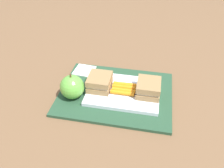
{
  "coord_description": "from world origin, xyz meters",
  "views": [
    {
      "loc": [
        -0.1,
        0.58,
        0.51
      ],
      "look_at": [
        0.01,
        0.0,
        0.04
      ],
      "focal_mm": 38.15,
      "sensor_mm": 36.0,
      "label": 1
    }
  ],
  "objects_px": {
    "sandwich_half_right": "(100,82)",
    "apple": "(72,87)",
    "sandwich_half_left": "(148,88)",
    "food_tray": "(123,92)",
    "paper_napkin": "(84,70)",
    "carrot_sticks_bundle": "(124,89)"
  },
  "relations": [
    {
      "from": "food_tray",
      "to": "carrot_sticks_bundle",
      "type": "height_order",
      "value": "carrot_sticks_bundle"
    },
    {
      "from": "sandwich_half_left",
      "to": "apple",
      "type": "xyz_separation_m",
      "value": [
        0.23,
        0.05,
        0.0
      ]
    },
    {
      "from": "food_tray",
      "to": "sandwich_half_left",
      "type": "relative_size",
      "value": 2.88
    },
    {
      "from": "sandwich_half_right",
      "to": "carrot_sticks_bundle",
      "type": "relative_size",
      "value": 1.03
    },
    {
      "from": "sandwich_half_right",
      "to": "apple",
      "type": "xyz_separation_m",
      "value": [
        0.08,
        0.05,
        0.0
      ]
    },
    {
      "from": "paper_napkin",
      "to": "sandwich_half_left",
      "type": "bearing_deg",
      "value": 157.64
    },
    {
      "from": "food_tray",
      "to": "carrot_sticks_bundle",
      "type": "bearing_deg",
      "value": -178.81
    },
    {
      "from": "food_tray",
      "to": "sandwich_half_right",
      "type": "relative_size",
      "value": 2.88
    },
    {
      "from": "apple",
      "to": "paper_napkin",
      "type": "height_order",
      "value": "apple"
    },
    {
      "from": "food_tray",
      "to": "carrot_sticks_bundle",
      "type": "relative_size",
      "value": 2.97
    },
    {
      "from": "sandwich_half_left",
      "to": "apple",
      "type": "bearing_deg",
      "value": 11.14
    },
    {
      "from": "sandwich_half_left",
      "to": "carrot_sticks_bundle",
      "type": "bearing_deg",
      "value": -0.01
    },
    {
      "from": "apple",
      "to": "paper_napkin",
      "type": "distance_m",
      "value": 0.15
    },
    {
      "from": "food_tray",
      "to": "sandwich_half_right",
      "type": "height_order",
      "value": "sandwich_half_right"
    },
    {
      "from": "sandwich_half_left",
      "to": "carrot_sticks_bundle",
      "type": "relative_size",
      "value": 1.03
    },
    {
      "from": "sandwich_half_left",
      "to": "carrot_sticks_bundle",
      "type": "height_order",
      "value": "sandwich_half_left"
    },
    {
      "from": "sandwich_half_right",
      "to": "paper_napkin",
      "type": "xyz_separation_m",
      "value": [
        0.08,
        -0.1,
        -0.03
      ]
    },
    {
      "from": "sandwich_half_left",
      "to": "sandwich_half_right",
      "type": "distance_m",
      "value": 0.16
    },
    {
      "from": "carrot_sticks_bundle",
      "to": "paper_napkin",
      "type": "height_order",
      "value": "carrot_sticks_bundle"
    },
    {
      "from": "carrot_sticks_bundle",
      "to": "food_tray",
      "type": "bearing_deg",
      "value": 1.19
    },
    {
      "from": "food_tray",
      "to": "paper_napkin",
      "type": "distance_m",
      "value": 0.19
    },
    {
      "from": "food_tray",
      "to": "apple",
      "type": "relative_size",
      "value": 2.65
    }
  ]
}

